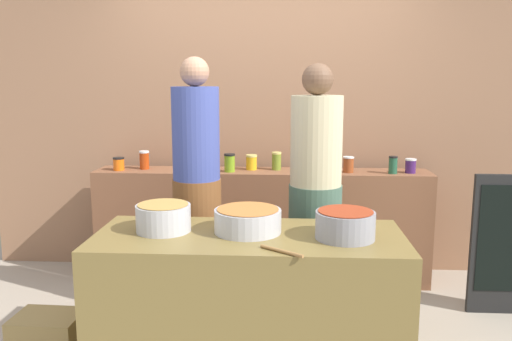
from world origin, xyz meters
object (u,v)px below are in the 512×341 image
preserve_jar_0 (119,164)px  cook_with_tongs (197,204)px  preserve_jar_5 (277,161)px  preserve_jar_6 (348,164)px  preserve_jar_1 (144,160)px  preserve_jar_8 (411,166)px  preserve_jar_4 (251,162)px  cooking_pot_right (345,225)px  preserve_jar_2 (200,162)px  cooking_pot_center (248,221)px  wooden_spoon (282,251)px  chalkboard_sign (507,244)px  preserve_jar_3 (230,163)px  cooking_pot_left (163,218)px  bread_crate (48,336)px  preserve_jar_7 (393,165)px  cook_in_cap (315,209)px

preserve_jar_0 → cook_with_tongs: size_ratio=0.06×
preserve_jar_5 → preserve_jar_0: bearing=-175.5°
cook_with_tongs → preserve_jar_6: bearing=33.9°
preserve_jar_1 → preserve_jar_8: (2.14, -0.06, -0.02)m
preserve_jar_4 → cooking_pot_right: bearing=-67.9°
preserve_jar_6 → preserve_jar_8: size_ratio=1.11×
preserve_jar_2 → preserve_jar_6: size_ratio=1.04×
preserve_jar_1 → cooking_pot_center: size_ratio=0.40×
preserve_jar_6 → wooden_spoon: preserve_jar_6 is taller
preserve_jar_1 → cooking_pot_center: bearing=-55.2°
preserve_jar_5 → chalkboard_sign: preserve_jar_5 is taller
preserve_jar_2 → preserve_jar_6: 1.19m
preserve_jar_2 → preserve_jar_3: preserve_jar_3 is taller
preserve_jar_5 → cooking_pot_left: preserve_jar_5 is taller
cooking_pot_right → preserve_jar_0: bearing=140.3°
preserve_jar_0 → bread_crate: preserve_jar_0 is taller
cook_with_tongs → bread_crate: bearing=-145.9°
cooking_pot_right → wooden_spoon: cooking_pot_right is taller
preserve_jar_7 → cooking_pot_right: size_ratio=0.43×
preserve_jar_5 → preserve_jar_6: 0.58m
preserve_jar_6 → wooden_spoon: (-0.51, -1.66, -0.16)m
wooden_spoon → chalkboard_sign: bearing=36.3°
cooking_pot_center → bread_crate: bearing=178.5°
cooking_pot_left → cook_with_tongs: cook_with_tongs is taller
preserve_jar_2 → chalkboard_sign: size_ratio=0.13×
preserve_jar_2 → chalkboard_sign: 2.36m
preserve_jar_4 → preserve_jar_2: bearing=-171.0°
preserve_jar_4 → chalkboard_sign: preserve_jar_4 is taller
preserve_jar_1 → chalkboard_sign: preserve_jar_1 is taller
preserve_jar_5 → cooking_pot_center: (-0.13, -1.40, -0.12)m
cooking_pot_right → cook_with_tongs: (-0.91, 0.67, -0.06)m
preserve_jar_3 → chalkboard_sign: (2.00, -0.48, -0.48)m
preserve_jar_4 → bread_crate: size_ratio=0.31×
preserve_jar_7 → bread_crate: preserve_jar_7 is taller
preserve_jar_4 → preserve_jar_7: (1.12, -0.11, 0.01)m
preserve_jar_0 → preserve_jar_4: (1.07, 0.09, 0.01)m
preserve_jar_2 → cook_with_tongs: cook_with_tongs is taller
preserve_jar_5 → cook_with_tongs: (-0.51, -0.82, -0.17)m
preserve_jar_8 → cook_with_tongs: size_ratio=0.06×
preserve_jar_1 → wooden_spoon: size_ratio=0.60×
preserve_jar_1 → preserve_jar_5: bearing=1.5°
preserve_jar_1 → cook_with_tongs: bearing=-54.1°
cook_in_cap → preserve_jar_6: bearing=67.4°
preserve_jar_0 → preserve_jar_8: bearing=0.4°
preserve_jar_6 → bread_crate: preserve_jar_6 is taller
preserve_jar_2 → preserve_jar_0: bearing=-177.8°
preserve_jar_1 → preserve_jar_5: 1.08m
cook_with_tongs → bread_crate: cook_with_tongs is taller
cooking_pot_left → cook_with_tongs: 0.60m
preserve_jar_2 → cooking_pot_left: 1.34m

